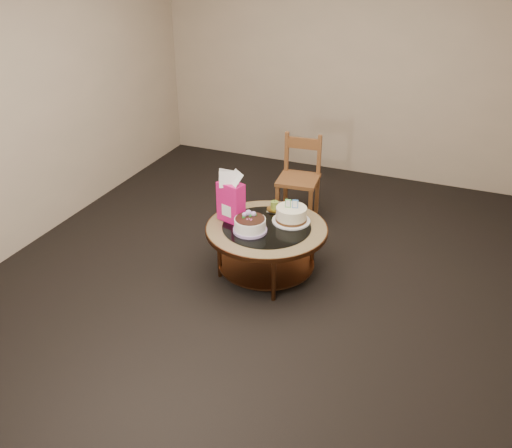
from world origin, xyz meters
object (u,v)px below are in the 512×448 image
at_px(coffee_table, 267,235).
at_px(decorated_cake, 250,225).
at_px(cream_cake, 291,215).
at_px(gift_bag, 231,197).
at_px(dining_chair, 299,177).

height_order(coffee_table, decorated_cake, decorated_cake).
bearing_deg(cream_cake, gift_bag, -172.20).
height_order(decorated_cake, dining_chair, dining_chair).
bearing_deg(dining_chair, coffee_table, -90.76).
relative_size(coffee_table, dining_chair, 1.21).
bearing_deg(dining_chair, decorated_cake, -95.59).
bearing_deg(dining_chair, gift_bag, -106.66).
relative_size(decorated_cake, cream_cake, 0.87).
bearing_deg(gift_bag, coffee_table, 17.82).
height_order(decorated_cake, gift_bag, gift_bag).
distance_m(decorated_cake, dining_chair, 1.26).
relative_size(gift_bag, dining_chair, 0.52).
distance_m(coffee_table, decorated_cake, 0.21).
xyz_separation_m(cream_cake, gift_bag, (-0.48, -0.17, 0.15)).
distance_m(gift_bag, dining_chair, 1.18).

